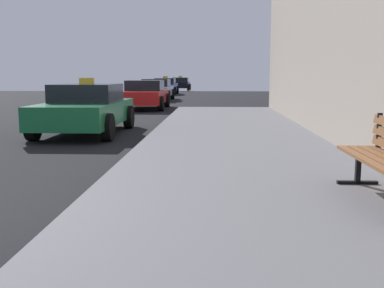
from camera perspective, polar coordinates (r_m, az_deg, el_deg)
name	(u,v)px	position (r m, az deg, el deg)	size (l,w,h in m)	color
sidewalk	(273,246)	(4.00, 10.06, -12.40)	(4.00, 32.00, 0.15)	slate
car_green	(86,109)	(12.12, -13.05, 4.31)	(1.96, 4.09, 1.43)	#196638
car_red	(145,94)	(20.73, -5.91, 6.15)	(1.97, 4.05, 1.27)	red
car_silver	(156,89)	(28.07, -4.47, 6.78)	(1.96, 4.49, 1.27)	#B7B7BF
car_blue	(165,86)	(36.46, -3.37, 7.19)	(1.94, 4.21, 1.43)	#233899
car_black	(180,84)	(45.86, -1.47, 7.48)	(1.97, 4.10, 1.43)	black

